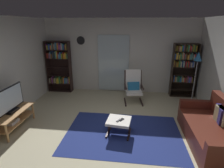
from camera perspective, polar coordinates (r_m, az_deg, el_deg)
ground_plane at (r=4.24m, az=-0.77°, el=-15.96°), size 7.02×7.02×0.00m
wall_back at (r=6.47m, az=2.54°, el=8.76°), size 5.60×0.06×2.60m
glass_door_panel at (r=6.47m, az=0.45°, el=6.53°), size 1.10×0.01×2.00m
area_rug at (r=4.29m, az=3.58°, el=-15.43°), size 2.63×1.83×0.01m
tv_stand at (r=4.91m, az=-29.15°, el=-9.37°), size 0.50×1.14×0.45m
television at (r=4.76m, az=-29.81°, el=-4.56°), size 0.20×0.92×0.61m
bookshelf_near_tv at (r=6.80m, az=-16.50°, el=6.13°), size 0.85×0.30×1.84m
bookshelf_near_sofa at (r=6.49m, az=21.90°, el=5.27°), size 0.78×0.30×1.81m
leather_sofa at (r=4.38m, az=30.03°, el=-12.69°), size 0.92×1.87×0.87m
lounge_armchair at (r=5.74m, az=6.83°, el=-0.53°), size 0.64×0.71×1.02m
ottoman at (r=4.13m, az=2.19°, el=-12.09°), size 0.57×0.53×0.36m
tv_remote at (r=4.06m, az=2.10°, el=-11.49°), size 0.11×0.14×0.02m
cell_phone at (r=4.09m, az=3.01°, el=-11.27°), size 0.13×0.15×0.01m
floor_lamp_by_shelf at (r=5.80m, az=25.59°, el=6.57°), size 0.23×0.23×1.64m
wall_clock at (r=6.57m, az=-9.92°, el=13.50°), size 0.29×0.03×0.29m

